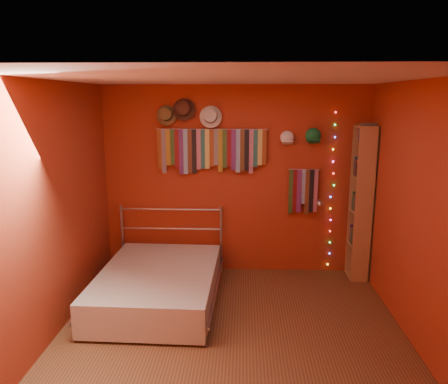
# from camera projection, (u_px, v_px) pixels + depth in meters

# --- Properties ---
(ground) EXTENTS (3.50, 3.50, 0.00)m
(ground) POSITION_uv_depth(u_px,v_px,m) (231.00, 335.00, 4.37)
(ground) COLOR #59301E
(ground) RESTS_ON ground
(back_wall) EXTENTS (3.50, 0.02, 2.50)m
(back_wall) POSITION_uv_depth(u_px,v_px,m) (235.00, 181.00, 5.82)
(back_wall) COLOR #943917
(back_wall) RESTS_ON ground
(right_wall) EXTENTS (0.02, 3.50, 2.50)m
(right_wall) POSITION_uv_depth(u_px,v_px,m) (421.00, 217.00, 4.03)
(right_wall) COLOR #943917
(right_wall) RESTS_ON ground
(left_wall) EXTENTS (0.02, 3.50, 2.50)m
(left_wall) POSITION_uv_depth(u_px,v_px,m) (50.00, 213.00, 4.19)
(left_wall) COLOR #943917
(left_wall) RESTS_ON ground
(ceiling) EXTENTS (3.50, 3.50, 0.02)m
(ceiling) POSITION_uv_depth(u_px,v_px,m) (232.00, 78.00, 3.84)
(ceiling) COLOR white
(ceiling) RESTS_ON back_wall
(tie_rack) EXTENTS (1.45, 0.03, 0.60)m
(tie_rack) POSITION_uv_depth(u_px,v_px,m) (211.00, 149.00, 5.68)
(tie_rack) COLOR #A9A9AE
(tie_rack) RESTS_ON back_wall
(small_tie_rack) EXTENTS (0.40, 0.03, 0.60)m
(small_tie_rack) POSITION_uv_depth(u_px,v_px,m) (303.00, 190.00, 5.74)
(small_tie_rack) COLOR #A9A9AE
(small_tie_rack) RESTS_ON back_wall
(fedora_olive) EXTENTS (0.26, 0.14, 0.26)m
(fedora_olive) POSITION_uv_depth(u_px,v_px,m) (166.00, 115.00, 5.58)
(fedora_olive) COLOR brown
(fedora_olive) RESTS_ON back_wall
(fedora_brown) EXTENTS (0.29, 0.16, 0.29)m
(fedora_brown) POSITION_uv_depth(u_px,v_px,m) (184.00, 109.00, 5.55)
(fedora_brown) COLOR #48261A
(fedora_brown) RESTS_ON back_wall
(fedora_white) EXTENTS (0.29, 0.16, 0.28)m
(fedora_white) POSITION_uv_depth(u_px,v_px,m) (210.00, 116.00, 5.56)
(fedora_white) COLOR silver
(fedora_white) RESTS_ON back_wall
(cap_white) EXTENTS (0.18, 0.23, 0.18)m
(cap_white) POSITION_uv_depth(u_px,v_px,m) (287.00, 138.00, 5.61)
(cap_white) COLOR white
(cap_white) RESTS_ON back_wall
(cap_green) EXTENTS (0.19, 0.24, 0.19)m
(cap_green) POSITION_uv_depth(u_px,v_px,m) (313.00, 136.00, 5.59)
(cap_green) COLOR #1A783A
(cap_green) RESTS_ON back_wall
(fairy_lights) EXTENTS (0.06, 0.02, 2.07)m
(fairy_lights) POSITION_uv_depth(u_px,v_px,m) (332.00, 191.00, 5.75)
(fairy_lights) COLOR #FF3333
(fairy_lights) RESTS_ON back_wall
(reading_lamp) EXTENTS (0.07, 0.32, 0.09)m
(reading_lamp) POSITION_uv_depth(u_px,v_px,m) (319.00, 203.00, 5.58)
(reading_lamp) COLOR #A9A9AE
(reading_lamp) RESTS_ON back_wall
(bookshelf) EXTENTS (0.25, 0.34, 2.00)m
(bookshelf) POSITION_uv_depth(u_px,v_px,m) (364.00, 203.00, 5.58)
(bookshelf) COLOR #B0724F
(bookshelf) RESTS_ON ground
(bed) EXTENTS (1.42, 1.92, 0.92)m
(bed) POSITION_uv_depth(u_px,v_px,m) (158.00, 285.00, 5.04)
(bed) COLOR #A9A9AE
(bed) RESTS_ON ground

